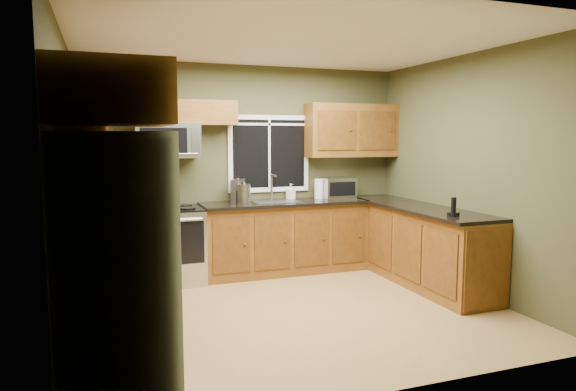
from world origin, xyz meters
TOP-DOWN VIEW (x-y plane):
  - floor at (0.00, 0.00)m, footprint 4.20×4.20m
  - ceiling at (0.00, 0.00)m, footprint 4.20×4.20m
  - back_wall at (0.00, 1.80)m, footprint 4.20×0.00m
  - front_wall at (0.00, -1.80)m, footprint 4.20×0.00m
  - left_wall at (-2.10, 0.00)m, footprint 0.00×3.60m
  - right_wall at (2.10, 0.00)m, footprint 0.00×3.60m
  - window at (0.30, 1.78)m, footprint 1.12×0.03m
  - base_cabinets_left at (-1.80, 0.48)m, footprint 0.60×2.65m
  - countertop_left at (-1.78, 0.48)m, footprint 0.65×2.65m
  - base_cabinets_back at (0.42, 1.50)m, footprint 2.17×0.60m
  - countertop_back at (0.42, 1.48)m, footprint 2.17×0.65m
  - base_cabinets_peninsula at (1.80, 0.54)m, footprint 0.60×2.52m
  - countertop_peninsula at (1.78, 0.55)m, footprint 0.65×2.50m
  - upper_cabinets_left at (-1.94, 0.48)m, footprint 0.33×2.65m
  - upper_cabinets_back_left at (-0.85, 1.64)m, footprint 1.30×0.33m
  - upper_cabinets_back_right at (1.45, 1.64)m, footprint 1.30×0.33m
  - upper_cabinet_over_fridge at (-1.74, -1.30)m, footprint 0.72×0.90m
  - refrigerator at (-1.74, -1.30)m, footprint 0.74×0.90m
  - range at (-1.05, 1.47)m, footprint 0.76×0.69m
  - microwave at (-1.05, 1.61)m, footprint 0.76×0.41m
  - sink at (0.30, 1.49)m, footprint 0.60×0.42m
  - toaster_oven at (1.23, 1.62)m, footprint 0.45×0.35m
  - coffee_maker at (-0.17, 1.61)m, footprint 0.24×0.28m
  - kettle at (-0.14, 1.46)m, footprint 0.19×0.19m
  - paper_towel_roll at (0.96, 1.63)m, footprint 0.15×0.15m
  - soap_bottle_a at (-0.15, 1.70)m, footprint 0.14×0.14m
  - soap_bottle_b at (0.58, 1.70)m, footprint 0.12×0.12m
  - cordless_phone at (1.66, -0.32)m, footprint 0.11×0.11m

SIDE VIEW (x-z plane):
  - floor at x=0.00m, z-range 0.00..0.00m
  - base_cabinets_peninsula at x=1.80m, z-range 0.00..0.90m
  - base_cabinets_left at x=-1.80m, z-range 0.00..0.90m
  - base_cabinets_back at x=0.42m, z-range 0.00..0.90m
  - range at x=-1.05m, z-range 0.00..0.94m
  - refrigerator at x=-1.74m, z-range 0.00..1.80m
  - countertop_left at x=-1.78m, z-range 0.90..0.94m
  - countertop_back at x=0.42m, z-range 0.90..0.94m
  - countertop_peninsula at x=1.78m, z-range 0.90..0.94m
  - sink at x=0.30m, z-range 0.77..1.13m
  - cordless_phone at x=1.66m, z-range 0.90..1.10m
  - soap_bottle_b at x=0.58m, z-range 0.94..1.15m
  - paper_towel_roll at x=0.96m, z-range 0.93..1.22m
  - kettle at x=-0.14m, z-range 0.93..1.23m
  - coffee_maker at x=-0.17m, z-range 0.93..1.22m
  - toaster_oven at x=1.23m, z-range 0.94..1.22m
  - soap_bottle_a at x=-0.15m, z-range 0.94..1.24m
  - back_wall at x=0.00m, z-range -0.75..3.45m
  - front_wall at x=0.00m, z-range -0.75..3.45m
  - left_wall at x=-2.10m, z-range -0.45..3.15m
  - right_wall at x=2.10m, z-range -0.45..3.15m
  - window at x=0.30m, z-range 1.04..2.06m
  - microwave at x=-1.05m, z-range 1.52..1.94m
  - upper_cabinets_left at x=-1.94m, z-range 1.50..2.22m
  - upper_cabinets_back_right at x=1.45m, z-range 1.50..2.22m
  - upper_cabinet_over_fridge at x=-1.74m, z-range 1.84..2.22m
  - upper_cabinets_back_left at x=-0.85m, z-range 1.92..2.22m
  - ceiling at x=0.00m, z-range 2.70..2.70m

